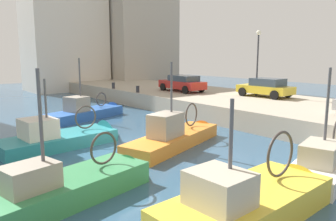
{
  "coord_description": "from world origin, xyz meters",
  "views": [
    {
      "loc": [
        -7.74,
        -12.86,
        4.34
      ],
      "look_at": [
        3.77,
        1.54,
        1.2
      ],
      "focal_mm": 35.74,
      "sensor_mm": 36.0,
      "label": 1
    }
  ],
  "objects_px": {
    "fishing_boat_teal": "(66,143)",
    "fishing_boat_green": "(75,195)",
    "quay_streetlamp": "(258,52)",
    "fishing_boat_orange": "(177,142)",
    "mooring_bollard_south": "(138,89)",
    "parked_car_red": "(182,83)",
    "fishing_boat_white": "(327,165)",
    "parked_car_yellow": "(266,87)",
    "fishing_boat_blue": "(89,116)",
    "mooring_bollard_mid": "(113,86)",
    "fishing_boat_yellow": "(255,212)"
  },
  "relations": [
    {
      "from": "fishing_boat_teal",
      "to": "fishing_boat_green",
      "type": "relative_size",
      "value": 0.98
    },
    {
      "from": "quay_streetlamp",
      "to": "fishing_boat_orange",
      "type": "bearing_deg",
      "value": -162.18
    },
    {
      "from": "mooring_bollard_south",
      "to": "quay_streetlamp",
      "type": "height_order",
      "value": "quay_streetlamp"
    },
    {
      "from": "fishing_boat_orange",
      "to": "parked_car_red",
      "type": "xyz_separation_m",
      "value": [
        8.33,
        9.21,
        1.75
      ]
    },
    {
      "from": "fishing_boat_white",
      "to": "parked_car_red",
      "type": "xyz_separation_m",
      "value": [
        6.01,
        15.36,
        1.78
      ]
    },
    {
      "from": "fishing_boat_white",
      "to": "parked_car_red",
      "type": "relative_size",
      "value": 1.57
    },
    {
      "from": "fishing_boat_teal",
      "to": "fishing_boat_green",
      "type": "bearing_deg",
      "value": -109.7
    },
    {
      "from": "parked_car_yellow",
      "to": "mooring_bollard_south",
      "type": "relative_size",
      "value": 7.33
    },
    {
      "from": "fishing_boat_white",
      "to": "parked_car_yellow",
      "type": "height_order",
      "value": "fishing_boat_white"
    },
    {
      "from": "fishing_boat_blue",
      "to": "quay_streetlamp",
      "type": "bearing_deg",
      "value": -27.39
    },
    {
      "from": "fishing_boat_orange",
      "to": "mooring_bollard_mid",
      "type": "relative_size",
      "value": 12.87
    },
    {
      "from": "fishing_boat_teal",
      "to": "fishing_boat_yellow",
      "type": "xyz_separation_m",
      "value": [
        1.24,
        -10.02,
        -0.02
      ]
    },
    {
      "from": "fishing_boat_orange",
      "to": "parked_car_red",
      "type": "relative_size",
      "value": 1.63
    },
    {
      "from": "quay_streetlamp",
      "to": "fishing_boat_white",
      "type": "bearing_deg",
      "value": -130.97
    },
    {
      "from": "mooring_bollard_south",
      "to": "quay_streetlamp",
      "type": "distance_m",
      "value": 9.86
    },
    {
      "from": "fishing_boat_yellow",
      "to": "mooring_bollard_mid",
      "type": "xyz_separation_m",
      "value": [
        7.97,
        21.72,
        1.36
      ]
    },
    {
      "from": "fishing_boat_blue",
      "to": "fishing_boat_orange",
      "type": "relative_size",
      "value": 0.93
    },
    {
      "from": "mooring_bollard_south",
      "to": "quay_streetlamp",
      "type": "relative_size",
      "value": 0.11
    },
    {
      "from": "fishing_boat_white",
      "to": "fishing_boat_green",
      "type": "distance_m",
      "value": 9.34
    },
    {
      "from": "quay_streetlamp",
      "to": "fishing_boat_teal",
      "type": "bearing_deg",
      "value": -179.3
    },
    {
      "from": "fishing_boat_teal",
      "to": "parked_car_yellow",
      "type": "xyz_separation_m",
      "value": [
        15.03,
        -0.54,
        1.77
      ]
    },
    {
      "from": "fishing_boat_teal",
      "to": "fishing_boat_blue",
      "type": "xyz_separation_m",
      "value": [
        3.97,
        5.82,
        -0.0
      ]
    },
    {
      "from": "mooring_bollard_south",
      "to": "fishing_boat_blue",
      "type": "bearing_deg",
      "value": -160.34
    },
    {
      "from": "fishing_boat_green",
      "to": "fishing_boat_yellow",
      "type": "bearing_deg",
      "value": -50.89
    },
    {
      "from": "fishing_boat_orange",
      "to": "quay_streetlamp",
      "type": "bearing_deg",
      "value": 17.82
    },
    {
      "from": "fishing_boat_green",
      "to": "parked_car_red",
      "type": "distance_m",
      "value": 18.95
    },
    {
      "from": "fishing_boat_teal",
      "to": "mooring_bollard_mid",
      "type": "bearing_deg",
      "value": 51.77
    },
    {
      "from": "fishing_boat_white",
      "to": "mooring_bollard_mid",
      "type": "height_order",
      "value": "fishing_boat_white"
    },
    {
      "from": "fishing_boat_yellow",
      "to": "mooring_bollard_mid",
      "type": "bearing_deg",
      "value": 69.84
    },
    {
      "from": "parked_car_red",
      "to": "mooring_bollard_south",
      "type": "xyz_separation_m",
      "value": [
        -3.34,
        1.73,
        -0.43
      ]
    },
    {
      "from": "fishing_boat_teal",
      "to": "parked_car_red",
      "type": "xyz_separation_m",
      "value": [
        12.56,
        5.97,
        1.77
      ]
    },
    {
      "from": "fishing_boat_white",
      "to": "fishing_boat_blue",
      "type": "xyz_separation_m",
      "value": [
        -2.58,
        15.22,
        0.01
      ]
    },
    {
      "from": "parked_car_yellow",
      "to": "fishing_boat_green",
      "type": "bearing_deg",
      "value": -162.65
    },
    {
      "from": "parked_car_yellow",
      "to": "mooring_bollard_mid",
      "type": "height_order",
      "value": "parked_car_yellow"
    },
    {
      "from": "parked_car_yellow",
      "to": "fishing_boat_yellow",
      "type": "bearing_deg",
      "value": -145.49
    },
    {
      "from": "fishing_boat_green",
      "to": "mooring_bollard_mid",
      "type": "height_order",
      "value": "fishing_boat_green"
    },
    {
      "from": "fishing_boat_white",
      "to": "fishing_boat_green",
      "type": "relative_size",
      "value": 1.06
    },
    {
      "from": "fishing_boat_blue",
      "to": "fishing_boat_yellow",
      "type": "bearing_deg",
      "value": -99.78
    },
    {
      "from": "fishing_boat_orange",
      "to": "quay_streetlamp",
      "type": "distance_m",
      "value": 11.97
    },
    {
      "from": "fishing_boat_green",
      "to": "mooring_bollard_south",
      "type": "bearing_deg",
      "value": 50.2
    },
    {
      "from": "fishing_boat_teal",
      "to": "mooring_bollard_mid",
      "type": "height_order",
      "value": "fishing_boat_teal"
    },
    {
      "from": "parked_car_red",
      "to": "mooring_bollard_south",
      "type": "distance_m",
      "value": 3.79
    },
    {
      "from": "parked_car_yellow",
      "to": "quay_streetlamp",
      "type": "xyz_separation_m",
      "value": [
        -0.17,
        0.72,
        2.55
      ]
    },
    {
      "from": "fishing_boat_teal",
      "to": "parked_car_red",
      "type": "distance_m",
      "value": 14.02
    },
    {
      "from": "fishing_boat_white",
      "to": "parked_car_yellow",
      "type": "relative_size",
      "value": 1.7
    },
    {
      "from": "fishing_boat_teal",
      "to": "parked_car_red",
      "type": "relative_size",
      "value": 1.45
    },
    {
      "from": "parked_car_yellow",
      "to": "quay_streetlamp",
      "type": "distance_m",
      "value": 2.66
    },
    {
      "from": "fishing_boat_yellow",
      "to": "mooring_bollard_south",
      "type": "relative_size",
      "value": 11.48
    },
    {
      "from": "fishing_boat_white",
      "to": "fishing_boat_blue",
      "type": "distance_m",
      "value": 15.43
    },
    {
      "from": "fishing_boat_blue",
      "to": "fishing_boat_green",
      "type": "height_order",
      "value": "fishing_boat_blue"
    }
  ]
}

